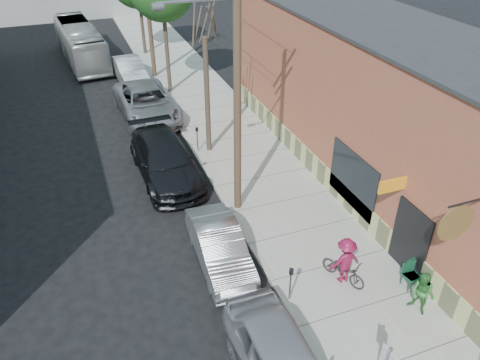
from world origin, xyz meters
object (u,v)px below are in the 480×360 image
object	(u,v)px
cyclist	(345,261)
bus	(80,43)
car_1	(220,247)
patio_chair_a	(411,276)
car_4	(129,70)
car_2	(165,160)
car_3	(147,103)
tree_bare	(207,97)
parking_meter_near	(291,279)
patron_green	(422,294)
utility_pole_near	(236,82)
patio_chair_b	(411,275)
parking_meter_far	(197,135)

from	to	relation	value
cyclist	bus	distance (m)	26.98
cyclist	car_1	bearing A→B (deg)	-33.34
patio_chair_a	car_4	bearing A→B (deg)	107.07
cyclist	car_2	xyz separation A→B (m)	(-3.89, 8.52, -0.13)
patio_chair_a	car_3	bearing A→B (deg)	111.76
tree_bare	parking_meter_near	bearing A→B (deg)	-93.11
patron_green	car_2	bearing A→B (deg)	-174.86
cyclist	parking_meter_near	bearing A→B (deg)	5.03
tree_bare	car_4	size ratio (longest dim) A/B	1.17
tree_bare	patron_green	size ratio (longest dim) A/B	3.71
car_2	patio_chair_a	bearing A→B (deg)	-60.40
utility_pole_near	car_3	xyz separation A→B (m)	(-1.59, 9.99, -4.55)
car_1	car_2	distance (m)	6.19
utility_pole_near	patio_chair_b	xyz separation A→B (m)	(3.74, -6.01, -4.82)
utility_pole_near	car_2	size ratio (longest dim) A/B	1.70
patio_chair_a	cyclist	distance (m)	2.16
utility_pole_near	bus	xyz separation A→B (m)	(-4.15, 21.26, -4.05)
patron_green	bus	distance (m)	29.24
patron_green	car_1	size ratio (longest dim) A/B	0.34
car_1	car_2	size ratio (longest dim) A/B	0.73
car_2	patio_chair_b	bearing A→B (deg)	-60.06
utility_pole_near	car_3	world-z (taller)	utility_pole_near
parking_meter_near	tree_bare	world-z (taller)	tree_bare
utility_pole_near	car_3	bearing A→B (deg)	99.04
car_4	bus	size ratio (longest dim) A/B	0.48
patio_chair_b	car_4	size ratio (longest dim) A/B	0.19
patron_green	car_3	size ratio (longest dim) A/B	0.24
parking_meter_near	parking_meter_far	world-z (taller)	same
cyclist	bus	bearing A→B (deg)	-76.19
car_1	car_3	world-z (taller)	car_3
parking_meter_far	patron_green	bearing A→B (deg)	-74.04
parking_meter_near	patron_green	world-z (taller)	patron_green
parking_meter_far	car_3	world-z (taller)	car_3
cyclist	car_2	world-z (taller)	cyclist
utility_pole_near	car_4	size ratio (longest dim) A/B	2.15
parking_meter_near	patron_green	xyz separation A→B (m)	(3.44, -1.82, -0.10)
parking_meter_far	tree_bare	xyz separation A→B (m)	(0.55, -0.06, 1.90)
tree_bare	car_3	distance (m)	5.80
parking_meter_near	bus	world-z (taller)	bus
patron_green	bus	xyz separation A→B (m)	(-7.44, 28.27, 0.47)
car_2	car_4	xyz separation A→B (m)	(0.46, 12.43, -0.09)
utility_pole_near	patron_green	distance (m)	8.97
parking_meter_far	car_2	xyz separation A→B (m)	(-1.91, -1.53, -0.13)
utility_pole_near	patio_chair_b	world-z (taller)	utility_pole_near
car_2	parking_meter_near	bearing A→B (deg)	-79.04
parking_meter_far	patio_chair_a	xyz separation A→B (m)	(3.84, -11.08, -0.39)
patio_chair_b	car_4	xyz separation A→B (m)	(-5.33, 21.91, 0.18)
parking_meter_near	patio_chair_b	world-z (taller)	parking_meter_near
patron_green	car_2	world-z (taller)	car_2
utility_pole_near	car_2	distance (m)	6.08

